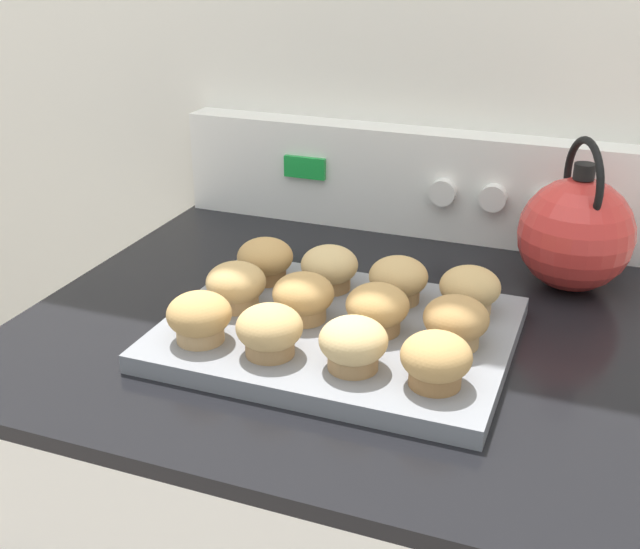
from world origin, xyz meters
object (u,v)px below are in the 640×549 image
(muffin_r2_c2, at_px, (398,280))
(tea_kettle, at_px, (576,232))
(muffin_r0_c1, at_px, (270,331))
(muffin_r1_c0, at_px, (236,286))
(muffin_r0_c0, at_px, (199,317))
(muffin_r2_c0, at_px, (265,260))
(muffin_r1_c1, at_px, (303,297))
(muffin_r2_c1, at_px, (329,268))
(muffin_pan, at_px, (338,333))
(muffin_r0_c3, at_px, (436,360))
(muffin_r1_c2, at_px, (377,309))
(muffin_r1_c3, at_px, (456,322))
(muffin_r2_c3, at_px, (470,290))
(muffin_r0_c2, at_px, (353,344))

(muffin_r2_c2, bearing_deg, tea_kettle, 41.50)
(muffin_r0_c1, xyz_separation_m, muffin_r1_c0, (-0.08, 0.09, 0.00))
(muffin_r0_c0, distance_m, muffin_r2_c0, 0.17)
(muffin_r0_c0, relative_size, muffin_r1_c1, 1.00)
(muffin_r2_c1, relative_size, tea_kettle, 0.35)
(muffin_pan, xyz_separation_m, muffin_r2_c1, (-0.04, 0.09, 0.04))
(muffin_r0_c3, relative_size, muffin_r1_c0, 1.00)
(muffin_r2_c1, bearing_deg, muffin_r1_c2, -44.35)
(muffin_pan, bearing_deg, muffin_r2_c2, 62.09)
(muffin_r0_c0, relative_size, tea_kettle, 0.35)
(muffin_r1_c1, relative_size, muffin_r2_c1, 1.00)
(muffin_r1_c0, xyz_separation_m, muffin_r1_c3, (0.27, 0.00, 0.00))
(muffin_r0_c0, xyz_separation_m, muffin_r1_c3, (0.27, 0.09, 0.00))
(muffin_r2_c2, bearing_deg, muffin_r0_c1, -117.46)
(muffin_r0_c0, bearing_deg, tea_kettle, 43.18)
(muffin_r1_c2, xyz_separation_m, muffin_r2_c3, (0.09, 0.09, 0.00))
(muffin_r2_c3, bearing_deg, muffin_r2_c2, -179.03)
(muffin_r0_c1, xyz_separation_m, muffin_r0_c3, (0.18, 0.00, 0.00))
(muffin_r1_c0, height_order, tea_kettle, tea_kettle)
(muffin_r2_c0, height_order, tea_kettle, tea_kettle)
(muffin_r1_c0, bearing_deg, muffin_r0_c1, -46.94)
(muffin_r0_c0, xyz_separation_m, muffin_r2_c0, (-0.00, 0.17, 0.00))
(muffin_r0_c0, bearing_deg, muffin_r1_c1, 45.60)
(muffin_pan, xyz_separation_m, tea_kettle, (0.24, 0.26, 0.07))
(muffin_r1_c2, distance_m, muffin_r2_c0, 0.20)
(muffin_r0_c2, relative_size, muffin_r2_c2, 1.00)
(muffin_r1_c0, bearing_deg, muffin_r1_c3, 0.21)
(muffin_r1_c0, distance_m, muffin_r1_c3, 0.27)
(muffin_r2_c1, bearing_deg, muffin_r1_c3, -26.24)
(muffin_r1_c3, bearing_deg, tea_kettle, 68.22)
(muffin_r0_c3, distance_m, muffin_r2_c0, 0.32)
(muffin_pan, bearing_deg, muffin_r0_c1, -117.02)
(muffin_r1_c0, relative_size, muffin_r2_c0, 1.00)
(muffin_r1_c2, relative_size, muffin_r2_c2, 1.00)
(muffin_r1_c1, distance_m, muffin_r2_c1, 0.09)
(muffin_r0_c0, height_order, muffin_r1_c3, same)
(muffin_r1_c1, height_order, muffin_r1_c2, same)
(muffin_r0_c2, bearing_deg, muffin_r2_c2, 90.34)
(muffin_r0_c0, distance_m, muffin_r0_c1, 0.08)
(muffin_r0_c3, xyz_separation_m, muffin_r1_c1, (-0.18, 0.09, 0.00))
(muffin_pan, xyz_separation_m, muffin_r1_c2, (0.05, 0.00, 0.04))
(muffin_r1_c1, bearing_deg, muffin_r2_c1, 90.83)
(muffin_r1_c1, height_order, muffin_r1_c3, same)
(muffin_r0_c2, bearing_deg, tea_kettle, 60.95)
(muffin_r0_c3, bearing_deg, muffin_r2_c1, 135.21)
(muffin_r0_c2, height_order, tea_kettle, tea_kettle)
(muffin_r0_c0, relative_size, muffin_r2_c2, 1.00)
(muffin_r2_c1, bearing_deg, muffin_r0_c2, -62.49)
(muffin_r1_c2, height_order, muffin_r2_c1, same)
(muffin_r1_c2, xyz_separation_m, muffin_r2_c1, (-0.09, 0.09, 0.00))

